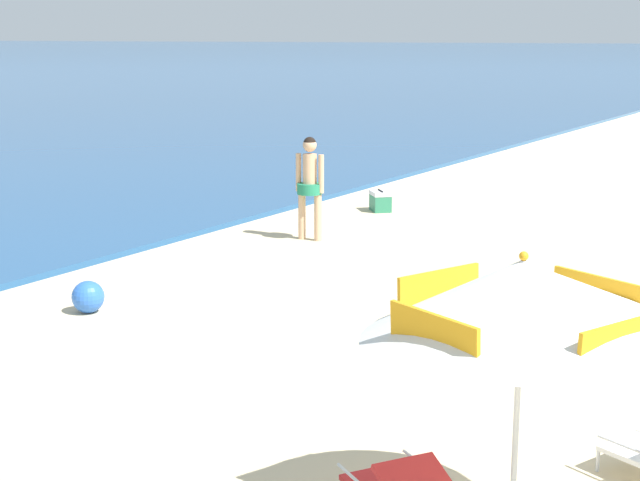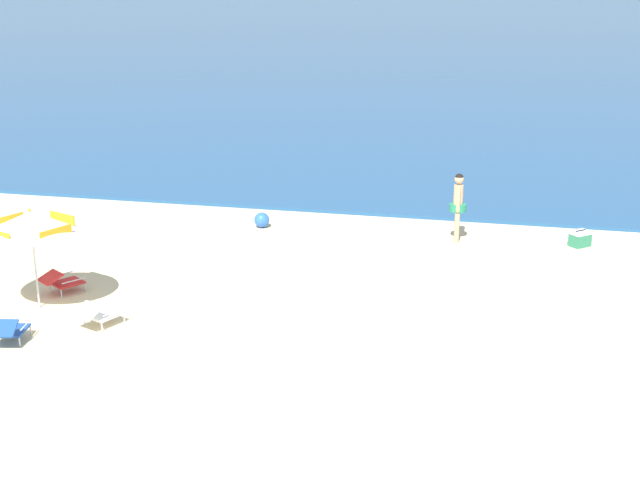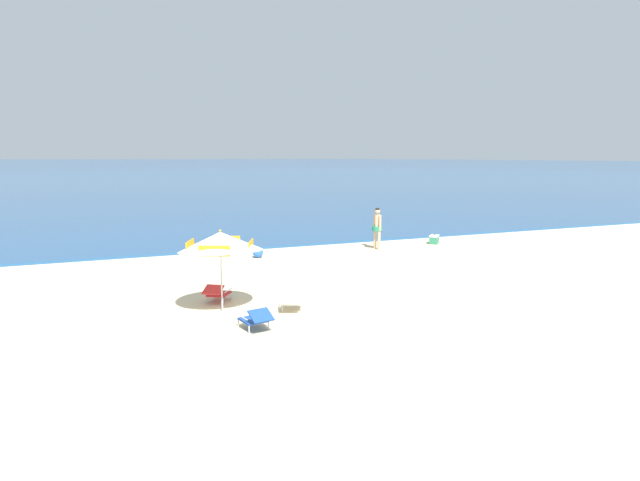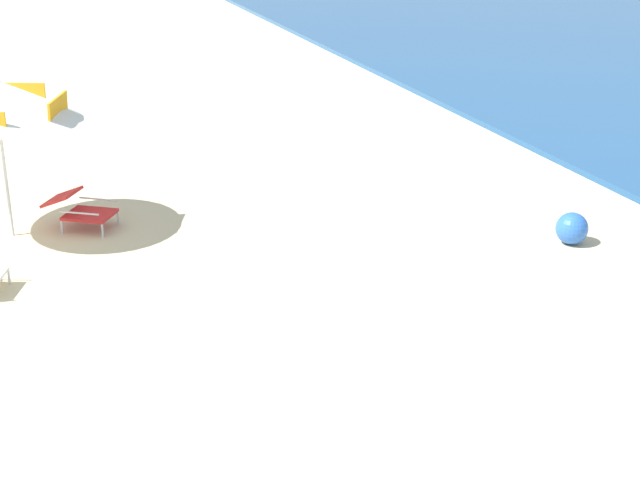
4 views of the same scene
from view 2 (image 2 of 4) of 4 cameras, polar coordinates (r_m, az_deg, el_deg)
ground_plane at (r=15.56m, az=-6.61°, el=-7.70°), size 800.00×800.00×0.00m
beach_umbrella_striped_main at (r=17.99m, az=-18.70°, el=1.11°), size 2.15×2.18×2.12m
lounge_chair_under_umbrella at (r=16.90m, az=-20.05°, el=-5.60°), size 0.70×0.97×0.52m
lounge_chair_beside_umbrella at (r=17.16m, az=-14.54°, el=-4.72°), size 0.82×1.01×0.52m
lounge_chair_facing_sea at (r=19.14m, az=-16.83°, el=-2.59°), size 0.92×1.01×0.51m
person_standing_near_shore at (r=21.96m, az=9.18°, el=2.52°), size 0.43×0.53×1.77m
cooler_box at (r=22.45m, az=16.94°, el=0.13°), size 0.60×0.59×0.43m
beach_ball at (r=23.14m, az=-3.90°, el=1.37°), size 0.41×0.41×0.41m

